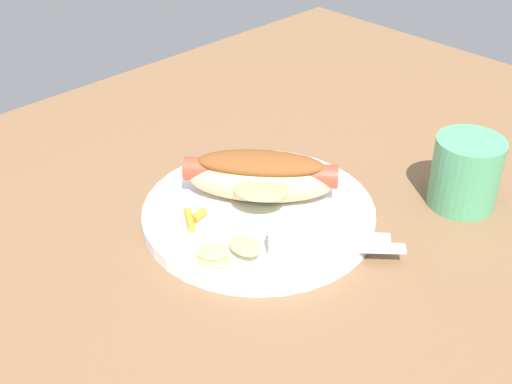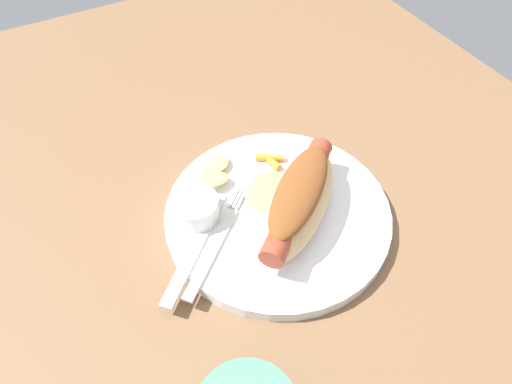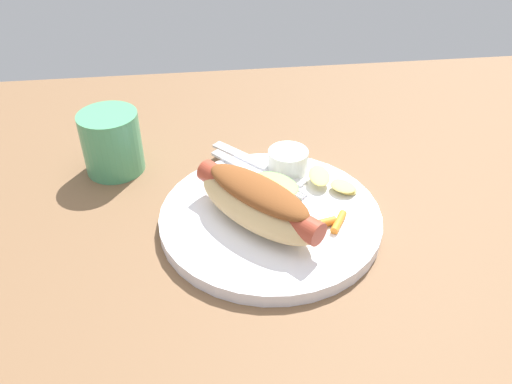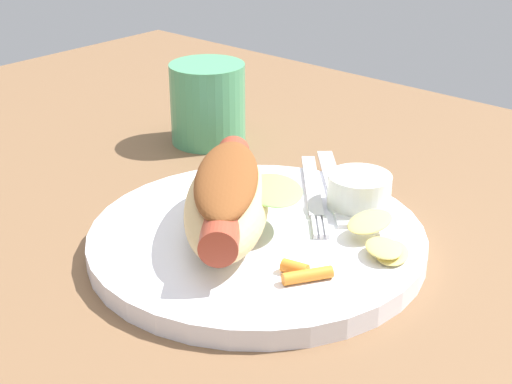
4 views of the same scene
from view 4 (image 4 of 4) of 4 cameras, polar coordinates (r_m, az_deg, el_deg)
name	(u,v)px [view 4 (image 4 of 4)]	position (r cm, az deg, el deg)	size (l,w,h in cm)	color
ground_plane	(241,252)	(60.05, -1.16, -4.58)	(120.00, 90.00, 1.80)	brown
plate	(259,239)	(58.37, 0.22, -3.60)	(26.02, 26.02, 1.60)	white
hot_dog	(225,195)	(56.81, -2.41, -0.26)	(15.49, 16.89, 5.54)	#DBB77A
sauce_ramekin	(359,192)	(61.41, 7.85, 0.04)	(5.17, 5.17, 2.90)	white
fork	(315,192)	(63.89, 4.48, 0.00)	(11.01, 12.36, 0.40)	silver
knife	(334,186)	(65.19, 5.98, 0.46)	(15.17, 1.40, 0.36)	silver
chips_pile	(381,239)	(55.88, 9.47, -3.55)	(6.49, 6.31, 1.72)	#E0CB68
carrot_garnish	(302,273)	(51.74, 3.55, -6.13)	(3.54, 3.48, 0.98)	orange
drinking_cup	(208,103)	(78.39, -3.68, 6.75)	(7.78, 7.78, 8.35)	#4C9E6B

